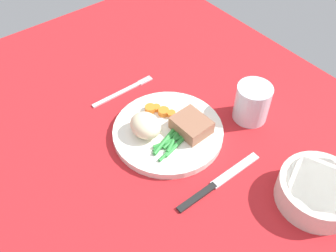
{
  "coord_description": "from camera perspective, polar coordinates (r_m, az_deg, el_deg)",
  "views": [
    {
      "loc": [
        38.26,
        -31.74,
        62.3
      ],
      "look_at": [
        -3.17,
        0.81,
        4.6
      ],
      "focal_mm": 39.88,
      "sensor_mm": 36.0,
      "label": 1
    }
  ],
  "objects": [
    {
      "name": "meat_portion",
      "position": [
        0.78,
        3.59,
        0.13
      ],
      "size": [
        7.71,
        6.64,
        2.99
      ],
      "primitive_type": "cube",
      "rotation": [
        0.0,
        0.0,
        0.05
      ],
      "color": "#936047",
      "rests_on": "dinner_plate"
    },
    {
      "name": "knife",
      "position": [
        0.73,
        7.58,
        -8.59
      ],
      "size": [
        1.7,
        20.5,
        0.64
      ],
      "rotation": [
        0.0,
        0.0,
        0.04
      ],
      "color": "black",
      "rests_on": "dining_table"
    },
    {
      "name": "carrot_slices",
      "position": [
        0.82,
        -1.22,
        2.34
      ],
      "size": [
        6.33,
        4.72,
        1.23
      ],
      "color": "orange",
      "rests_on": "dinner_plate"
    },
    {
      "name": "dinner_plate",
      "position": [
        0.79,
        -0.0,
        -0.88
      ],
      "size": [
        23.51,
        23.51,
        1.6
      ],
      "primitive_type": "cylinder",
      "color": "white",
      "rests_on": "dining_table"
    },
    {
      "name": "mashed_potatoes",
      "position": [
        0.77,
        -3.46,
        0.09
      ],
      "size": [
        7.12,
        5.95,
        4.45
      ],
      "primitive_type": "ellipsoid",
      "color": "beige",
      "rests_on": "dinner_plate"
    },
    {
      "name": "fork",
      "position": [
        0.9,
        -6.93,
        5.25
      ],
      "size": [
        1.44,
        16.6,
        0.4
      ],
      "rotation": [
        0.0,
        0.0,
        0.02
      ],
      "color": "silver",
      "rests_on": "dining_table"
    },
    {
      "name": "green_beans",
      "position": [
        0.76,
        0.43,
        -2.33
      ],
      "size": [
        5.28,
        9.89,
        0.87
      ],
      "color": "#2D8C38",
      "rests_on": "dinner_plate"
    },
    {
      "name": "salad_bowl",
      "position": [
        0.73,
        21.98,
        -9.1
      ],
      "size": [
        14.69,
        14.69,
        5.09
      ],
      "color": "silver",
      "rests_on": "dining_table"
    },
    {
      "name": "dining_table",
      "position": [
        0.79,
        0.96,
        -3.37
      ],
      "size": [
        120.0,
        90.0,
        2.0
      ],
      "color": "red",
      "rests_on": "ground"
    },
    {
      "name": "water_glass",
      "position": [
        0.83,
        12.67,
        3.18
      ],
      "size": [
        7.59,
        7.59,
        8.54
      ],
      "color": "silver",
      "rests_on": "dining_table"
    }
  ]
}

